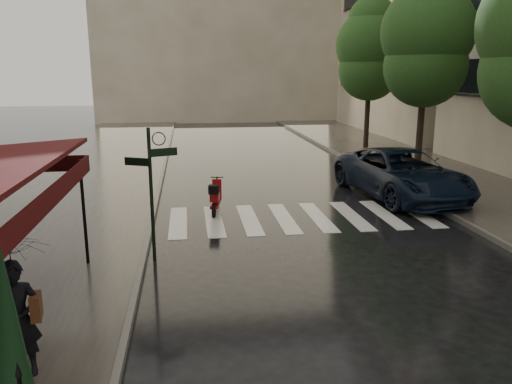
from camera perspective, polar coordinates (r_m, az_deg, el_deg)
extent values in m
plane|color=black|center=(9.23, -4.95, -14.18)|extent=(120.00, 120.00, 0.00)
cube|color=#38332D|center=(21.02, -19.05, 1.21)|extent=(6.00, 60.00, 0.12)
cube|color=#38332D|center=(23.16, 19.57, 2.26)|extent=(5.50, 60.00, 0.12)
cube|color=#595651|center=(20.63, -10.72, 1.54)|extent=(0.12, 60.00, 0.16)
cube|color=#595651|center=(22.02, 13.08, 2.18)|extent=(0.12, 60.00, 0.16)
cube|color=silver|center=(14.80, -8.88, -3.42)|extent=(0.50, 3.20, 0.01)
cube|color=silver|center=(14.81, -4.81, -3.28)|extent=(0.50, 3.20, 0.01)
cube|color=silver|center=(14.90, -0.77, -3.14)|extent=(0.50, 3.20, 0.01)
cube|color=silver|center=(15.06, 3.21, -2.98)|extent=(0.50, 3.20, 0.01)
cube|color=silver|center=(15.29, 7.08, -2.81)|extent=(0.50, 3.20, 0.01)
cube|color=silver|center=(15.58, 10.82, -2.63)|extent=(0.50, 3.20, 0.01)
cube|color=silver|center=(15.94, 14.40, -2.45)|extent=(0.50, 3.20, 0.01)
cube|color=silver|center=(16.37, 17.81, -2.27)|extent=(0.50, 3.20, 0.01)
cube|color=#440C09|center=(8.20, -22.98, -1.20)|extent=(0.04, 7.00, 0.35)
cylinder|color=black|center=(11.55, -19.07, -2.22)|extent=(0.07, 0.07, 2.35)
cylinder|color=black|center=(11.53, -11.85, -0.47)|extent=(0.08, 0.08, 3.10)
cube|color=black|center=(11.31, -10.58, 4.50)|extent=(0.62, 0.26, 0.18)
cube|color=black|center=(11.39, -13.45, 3.40)|extent=(0.56, 0.29, 0.18)
cube|color=gray|center=(46.64, -3.88, 20.57)|extent=(22.00, 6.00, 20.00)
cylinder|color=black|center=(22.52, 18.32, 7.98)|extent=(0.28, 0.28, 4.48)
sphere|color=#203D16|center=(22.44, 18.74, 13.47)|extent=(3.40, 3.40, 3.40)
sphere|color=#203D16|center=(22.49, 19.02, 16.92)|extent=(3.80, 3.80, 3.80)
cylinder|color=black|center=(29.03, 12.62, 9.33)|extent=(0.28, 0.28, 4.37)
sphere|color=#203D16|center=(28.96, 12.84, 13.48)|extent=(3.40, 3.40, 3.40)
sphere|color=#203D16|center=(29.00, 12.98, 16.10)|extent=(3.80, 3.80, 3.80)
sphere|color=#203D16|center=(29.09, 13.12, 18.55)|extent=(2.60, 2.60, 2.60)
imported|color=black|center=(7.82, -25.59, -13.00)|extent=(0.68, 0.50, 1.69)
imported|color=black|center=(7.40, -26.51, -4.87)|extent=(1.16, 1.17, 0.92)
cube|color=#472613|center=(7.72, -23.84, -11.90)|extent=(0.19, 0.33, 0.36)
cylinder|color=black|center=(15.13, -4.85, -2.09)|extent=(0.16, 0.44, 0.43)
cylinder|color=black|center=(16.21, -4.40, -1.02)|extent=(0.16, 0.44, 0.43)
cube|color=maroon|center=(15.68, -4.61, -1.26)|extent=(0.44, 1.20, 0.09)
cube|color=maroon|center=(15.39, -4.72, -0.50)|extent=(0.35, 0.53, 0.25)
cube|color=maroon|center=(15.99, -4.48, 0.30)|extent=(0.30, 0.15, 0.68)
cylinder|color=black|center=(15.99, -4.47, 1.69)|extent=(0.41, 0.10, 0.03)
cube|color=black|center=(15.00, -4.88, 0.29)|extent=(0.33, 0.31, 0.25)
imported|color=black|center=(18.11, 16.28, 2.02)|extent=(3.51, 6.31, 1.67)
cylinder|color=black|center=(6.63, -26.43, -13.92)|extent=(0.04, 0.04, 2.44)
cone|color=black|center=(6.57, -26.55, -12.97)|extent=(0.46, 0.46, 2.31)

